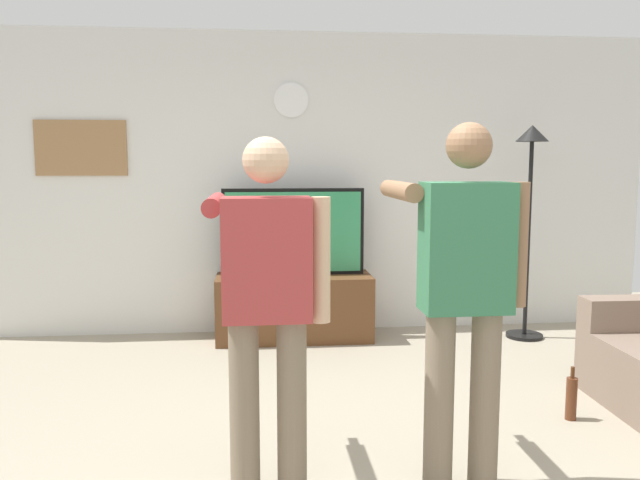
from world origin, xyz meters
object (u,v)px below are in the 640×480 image
Objects in this scene: floor_lamp at (530,187)px; person_standing_nearer_lamp at (267,296)px; tv_stand at (294,307)px; framed_picture at (81,148)px; person_standing_nearer_couch at (464,286)px; beverage_bottle at (571,398)px; television at (293,232)px; wall_clock at (291,100)px.

person_standing_nearer_lamp is at bearing -133.57° from floor_lamp.
framed_picture is at bearing 170.84° from tv_stand.
person_standing_nearer_couch is (2.47, -2.95, -0.69)m from framed_picture.
person_standing_nearer_couch is (0.64, -2.65, 0.70)m from tv_stand.
tv_stand is 0.72× the size of floor_lamp.
person_standing_nearer_lamp reaches higher than tv_stand.
tv_stand is 2.50m from beverage_bottle.
person_standing_nearer_lamp is at bearing -160.47° from beverage_bottle.
television is 3.75× the size of beverage_bottle.
framed_picture is 3.91m from person_standing_nearer_couch.
tv_stand is 4.44× the size of wall_clock.
person_standing_nearer_couch is 1.44m from beverage_bottle.
person_standing_nearer_couch is at bearing -50.09° from framed_picture.
floor_lamp is 5.66× the size of beverage_bottle.
television is 0.71× the size of person_standing_nearer_couch.
framed_picture is (-1.83, 0.25, 0.73)m from television.
tv_stand is 2.30m from floor_lamp.
wall_clock is 3.21m from person_standing_nearer_couch.
floor_lamp is (2.04, -0.45, -0.76)m from wall_clock.
television is at bearing 174.24° from floor_lamp.
tv_stand is at bearing -90.00° from television.
television is at bearing -90.00° from wall_clock.
person_standing_nearer_lamp is 0.92m from person_standing_nearer_couch.
floor_lamp is (3.87, -0.45, -0.34)m from framed_picture.
wall_clock is 0.92× the size of beverage_bottle.
television is 1.59× the size of framed_picture.
television is at bearing 90.00° from tv_stand.
wall_clock is at bearing 90.00° from tv_stand.
person_standing_nearer_couch is at bearing -3.19° from person_standing_nearer_lamp.
wall_clock is 3.13m from person_standing_nearer_lamp.
person_standing_nearer_lamp is (-0.28, -2.89, -1.15)m from wall_clock.
person_standing_nearer_couch is at bearing -142.75° from beverage_bottle.
wall_clock is 0.16× the size of floor_lamp.
beverage_bottle is at bearing 19.53° from person_standing_nearer_lamp.
tv_stand is 0.81× the size of person_standing_nearer_lamp.
person_standing_nearer_lamp reaches higher than television.
television is 1.18m from wall_clock.
person_standing_nearer_couch is at bearing -76.74° from television.
floor_lamp is at bearing 60.55° from person_standing_nearer_couch.
framed_picture is (-1.83, 0.00, -0.42)m from wall_clock.
person_standing_nearer_couch is (0.64, -2.70, 0.04)m from television.
person_standing_nearer_couch reaches higher than tv_stand.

